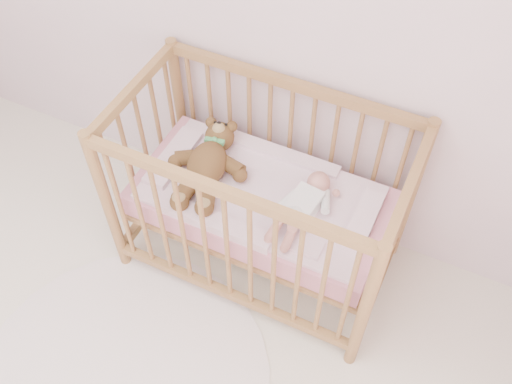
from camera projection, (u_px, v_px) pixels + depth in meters
The scene contains 6 objects.
crib at pixel (260, 200), 2.78m from camera, with size 1.36×0.76×1.00m, color #9D7B42, non-canonical shape.
mattress at pixel (260, 202), 2.79m from camera, with size 1.22×0.62×0.13m, color pink.
blanket at pixel (260, 193), 2.73m from camera, with size 1.10×0.58×0.06m, color #EDA3C1, non-canonical shape.
baby at pixel (304, 202), 2.60m from camera, with size 0.24×0.49×0.12m, color white, non-canonical shape.
teddy_bear at pixel (207, 165), 2.73m from camera, with size 0.41×0.59×0.16m, color brown, non-canonical shape.
rug at pixel (122, 380), 2.72m from camera, with size 1.42×1.42×0.01m, color beige.
Camera 1 is at (1.11, 0.05, 2.69)m, focal length 40.00 mm.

